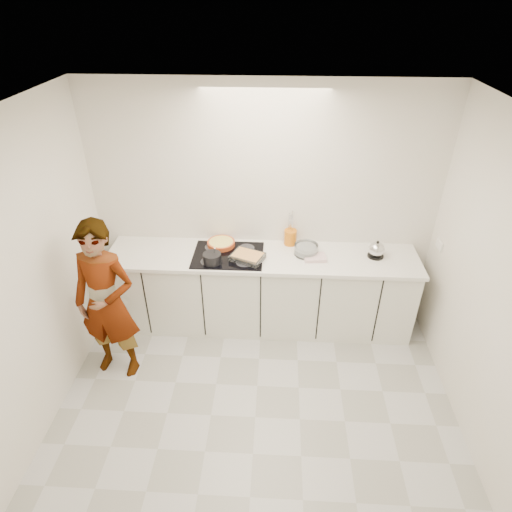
# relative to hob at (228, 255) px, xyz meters

# --- Properties ---
(floor) EXTENTS (3.60, 3.20, 0.00)m
(floor) POSITION_rel_hob_xyz_m (0.35, -1.26, -0.92)
(floor) COLOR #BABABA
(floor) RESTS_ON ground
(ceiling) EXTENTS (3.60, 3.20, 0.00)m
(ceiling) POSITION_rel_hob_xyz_m (0.35, -1.26, 1.68)
(ceiling) COLOR white
(ceiling) RESTS_ON wall_back
(wall_back) EXTENTS (3.60, 0.00, 2.60)m
(wall_back) POSITION_rel_hob_xyz_m (0.35, 0.34, 0.38)
(wall_back) COLOR beige
(wall_back) RESTS_ON ground
(wall_left) EXTENTS (0.00, 3.20, 2.60)m
(wall_left) POSITION_rel_hob_xyz_m (-1.45, -1.26, 0.38)
(wall_left) COLOR beige
(wall_left) RESTS_ON ground
(wall_right) EXTENTS (0.02, 3.20, 2.60)m
(wall_right) POSITION_rel_hob_xyz_m (2.15, -1.24, 0.38)
(wall_right) COLOR beige
(wall_right) RESTS_ON ground
(base_cabinets) EXTENTS (3.20, 0.58, 0.87)m
(base_cabinets) POSITION_rel_hob_xyz_m (0.35, 0.02, -0.48)
(base_cabinets) COLOR silver
(base_cabinets) RESTS_ON floor
(countertop) EXTENTS (3.24, 0.64, 0.04)m
(countertop) POSITION_rel_hob_xyz_m (0.35, 0.02, -0.03)
(countertop) COLOR white
(countertop) RESTS_ON base_cabinets
(hob) EXTENTS (0.72, 0.54, 0.01)m
(hob) POSITION_rel_hob_xyz_m (0.00, 0.00, 0.00)
(hob) COLOR black
(hob) RESTS_ON countertop
(tart_dish) EXTENTS (0.37, 0.37, 0.05)m
(tart_dish) POSITION_rel_hob_xyz_m (-0.09, 0.18, 0.03)
(tart_dish) COLOR #BC471E
(tart_dish) RESTS_ON hob
(saucepan) EXTENTS (0.22, 0.22, 0.18)m
(saucepan) POSITION_rel_hob_xyz_m (-0.14, -0.16, 0.06)
(saucepan) COLOR black
(saucepan) RESTS_ON hob
(baking_dish) EXTENTS (0.38, 0.34, 0.06)m
(baking_dish) POSITION_rel_hob_xyz_m (0.21, -0.08, 0.04)
(baking_dish) COLOR silver
(baking_dish) RESTS_ON hob
(mixing_bowl) EXTENTS (0.29, 0.29, 0.11)m
(mixing_bowl) POSITION_rel_hob_xyz_m (0.80, 0.07, 0.05)
(mixing_bowl) COLOR silver
(mixing_bowl) RESTS_ON countertop
(tea_towel) EXTENTS (0.23, 0.18, 0.04)m
(tea_towel) POSITION_rel_hob_xyz_m (0.89, -0.01, 0.01)
(tea_towel) COLOR white
(tea_towel) RESTS_ON countertop
(kettle) EXTENTS (0.21, 0.21, 0.19)m
(kettle) POSITION_rel_hob_xyz_m (1.52, 0.07, 0.07)
(kettle) COLOR black
(kettle) RESTS_ON countertop
(utensil_crock) EXTENTS (0.16, 0.16, 0.17)m
(utensil_crock) POSITION_rel_hob_xyz_m (0.64, 0.27, 0.08)
(utensil_crock) COLOR orange
(utensil_crock) RESTS_ON countertop
(cook) EXTENTS (0.65, 0.48, 1.65)m
(cook) POSITION_rel_hob_xyz_m (-1.04, -0.73, -0.09)
(cook) COLOR silver
(cook) RESTS_ON floor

